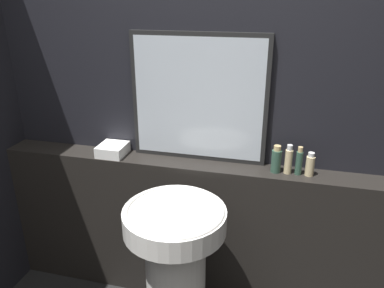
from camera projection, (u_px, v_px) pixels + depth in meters
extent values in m
cube|color=black|center=(193.00, 111.00, 2.23)|extent=(8.00, 0.06, 2.50)
cube|color=black|center=(188.00, 231.00, 2.41)|extent=(2.38, 0.19, 0.97)
cylinder|color=silver|center=(175.00, 220.00, 1.85)|extent=(0.52, 0.52, 0.11)
torus|color=silver|center=(174.00, 210.00, 1.83)|extent=(0.50, 0.50, 0.02)
cube|color=black|center=(198.00, 99.00, 2.15)|extent=(0.80, 0.03, 0.75)
cube|color=#B2BCC6|center=(198.00, 99.00, 2.14)|extent=(0.75, 0.02, 0.70)
cube|color=white|center=(113.00, 150.00, 2.32)|extent=(0.16, 0.18, 0.07)
cylinder|color=#2D4C3D|center=(276.00, 161.00, 2.09)|extent=(0.05, 0.05, 0.13)
cylinder|color=tan|center=(277.00, 148.00, 2.06)|extent=(0.04, 0.04, 0.03)
cylinder|color=#C6B284|center=(288.00, 162.00, 2.07)|extent=(0.04, 0.04, 0.14)
cylinder|color=silver|center=(290.00, 148.00, 2.04)|extent=(0.03, 0.03, 0.03)
cylinder|color=#2D4C3D|center=(299.00, 163.00, 2.06)|extent=(0.04, 0.04, 0.13)
cylinder|color=tan|center=(300.00, 149.00, 2.03)|extent=(0.03, 0.03, 0.03)
cylinder|color=#C6B284|center=(310.00, 166.00, 2.05)|extent=(0.05, 0.05, 0.11)
cylinder|color=silver|center=(311.00, 155.00, 2.02)|extent=(0.03, 0.03, 0.02)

